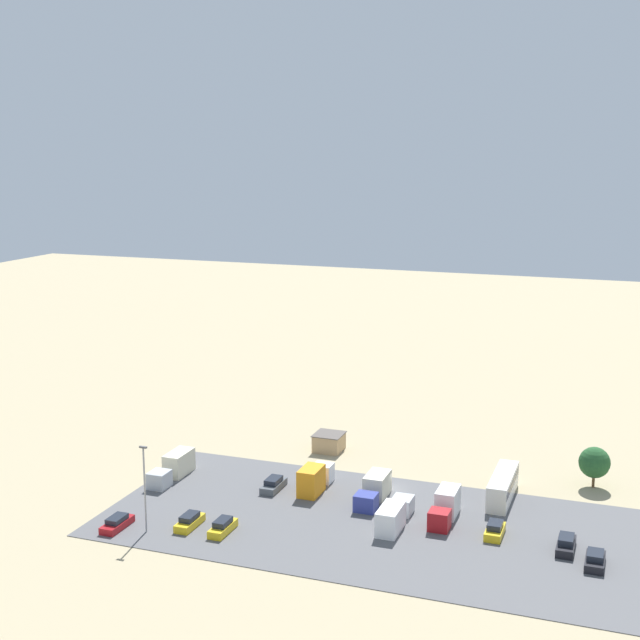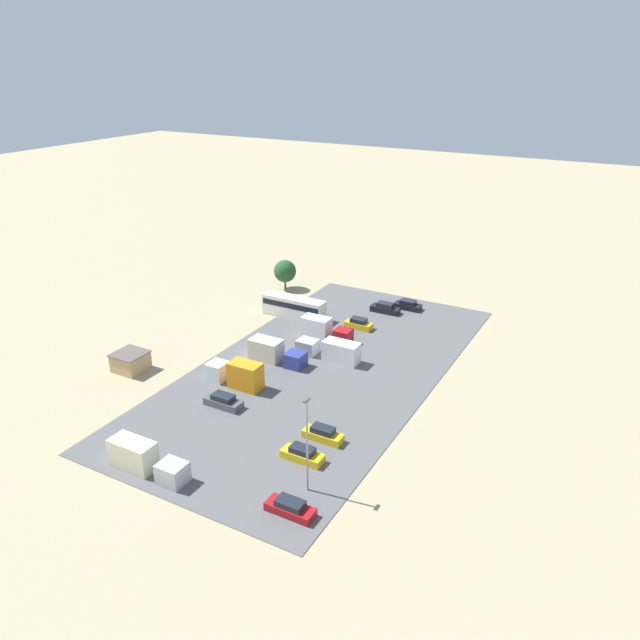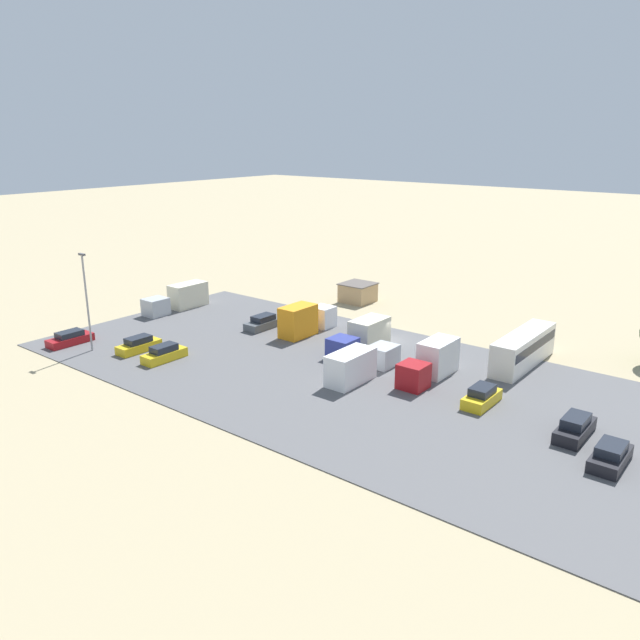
% 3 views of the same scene
% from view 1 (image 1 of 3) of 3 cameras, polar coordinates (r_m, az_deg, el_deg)
% --- Properties ---
extents(ground_plane, '(400.00, 400.00, 0.00)m').
position_cam_1_polar(ground_plane, '(116.02, 4.54, -10.82)').
color(ground_plane, tan).
extents(parking_lot_surface, '(61.22, 30.01, 0.08)m').
position_cam_1_polar(parking_lot_surface, '(106.56, 2.96, -12.83)').
color(parking_lot_surface, '#565659').
rests_on(parking_lot_surface, ground).
extents(shed_building, '(4.11, 4.16, 2.54)m').
position_cam_1_polar(shed_building, '(129.50, 0.58, -7.82)').
color(shed_building, tan).
rests_on(shed_building, ground).
extents(bus, '(2.47, 10.72, 3.24)m').
position_cam_1_polar(bus, '(114.57, 11.62, -10.33)').
color(bus, silver).
rests_on(bus, ground).
extents(parked_car_0, '(1.85, 4.74, 1.66)m').
position_cam_1_polar(parked_car_0, '(102.99, 15.47, -13.68)').
color(parked_car_0, black).
rests_on(parked_car_0, ground).
extents(parked_car_1, '(1.91, 4.76, 1.56)m').
position_cam_1_polar(parked_car_1, '(115.70, -2.99, -10.48)').
color(parked_car_1, '#4C5156').
rests_on(parked_car_1, ground).
extents(parked_car_2, '(1.71, 4.58, 1.59)m').
position_cam_1_polar(parked_car_2, '(104.24, -6.24, -13.03)').
color(parked_car_2, gold).
rests_on(parked_car_2, ground).
extents(parked_car_3, '(1.75, 4.61, 1.54)m').
position_cam_1_polar(parked_car_3, '(106.15, -8.34, -12.64)').
color(parked_car_3, gold).
rests_on(parked_car_3, ground).
extents(parked_car_4, '(1.85, 4.23, 1.62)m').
position_cam_1_polar(parked_car_4, '(104.68, 11.13, -13.06)').
color(parked_car_4, gold).
rests_on(parked_car_4, ground).
extents(parked_car_5, '(1.98, 4.42, 1.54)m').
position_cam_1_polar(parked_car_5, '(100.43, 17.19, -14.47)').
color(parked_car_5, black).
rests_on(parked_car_5, ground).
extents(parked_car_6, '(1.83, 4.76, 1.42)m').
position_cam_1_polar(parked_car_6, '(107.32, -12.86, -12.56)').
color(parked_car_6, maroon).
rests_on(parked_car_6, ground).
extents(parked_truck_0, '(2.36, 7.75, 3.26)m').
position_cam_1_polar(parked_truck_0, '(107.81, 8.03, -11.75)').
color(parked_truck_0, maroon).
rests_on(parked_truck_0, ground).
extents(parked_truck_1, '(2.57, 8.23, 2.94)m').
position_cam_1_polar(parked_truck_1, '(112.30, 3.48, -10.78)').
color(parked_truck_1, navy).
rests_on(parked_truck_1, ground).
extents(parked_truck_2, '(2.36, 9.24, 2.89)m').
position_cam_1_polar(parked_truck_2, '(105.36, 4.76, -12.34)').
color(parked_truck_2, '#ADB2B7').
rests_on(parked_truck_2, ground).
extents(parked_truck_3, '(2.39, 8.98, 3.07)m').
position_cam_1_polar(parked_truck_3, '(120.72, -9.35, -9.30)').
color(parked_truck_3, '#ADB2B7').
rests_on(parked_truck_3, ground).
extents(parked_truck_4, '(2.43, 7.69, 3.45)m').
position_cam_1_polar(parked_truck_4, '(114.92, -0.35, -10.12)').
color(parked_truck_4, silver).
rests_on(parked_truck_4, ground).
extents(tree_near_shed, '(4.01, 4.01, 5.34)m').
position_cam_1_polar(tree_near_shed, '(120.83, 17.16, -8.71)').
color(tree_near_shed, brown).
rests_on(tree_near_shed, ground).
extents(light_pole_lot_centre, '(0.90, 0.28, 10.19)m').
position_cam_1_polar(light_pole_lot_centre, '(103.82, -11.16, -10.37)').
color(light_pole_lot_centre, gray).
rests_on(light_pole_lot_centre, ground).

